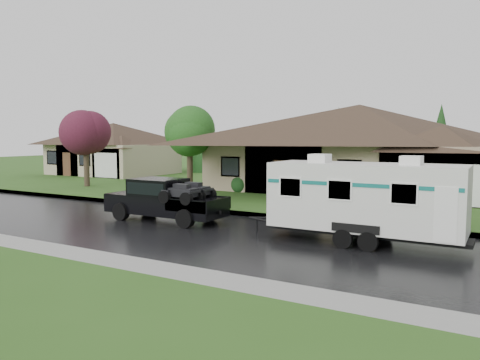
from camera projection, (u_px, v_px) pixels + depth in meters
name	position (u px, v px, depth m)	size (l,w,h in m)	color
ground	(218.00, 223.00, 19.86)	(140.00, 140.00, 0.00)	#2E571B
road	(190.00, 231.00, 18.13)	(140.00, 8.00, 0.01)	black
curb	(244.00, 214.00, 21.79)	(140.00, 0.50, 0.15)	gray
lawn	(333.00, 188.00, 32.79)	(140.00, 26.00, 0.15)	#2E571B
house_main	(363.00, 138.00, 30.32)	(19.44, 10.80, 6.90)	tan
house_far	(114.00, 144.00, 44.09)	(10.80, 8.64, 5.80)	tan
tree_left_green	(190.00, 133.00, 31.03)	(3.26, 3.26, 5.40)	#382B1E
tree_red	(86.00, 133.00, 32.89)	(3.31, 3.31, 5.48)	#382B1E
shrub_row	(335.00, 189.00, 26.82)	(13.60, 1.00, 1.00)	#143814
pickup_truck	(163.00, 198.00, 20.37)	(5.50, 2.09, 1.83)	black
travel_trailer	(365.00, 197.00, 15.94)	(6.79, 2.38, 3.04)	silver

